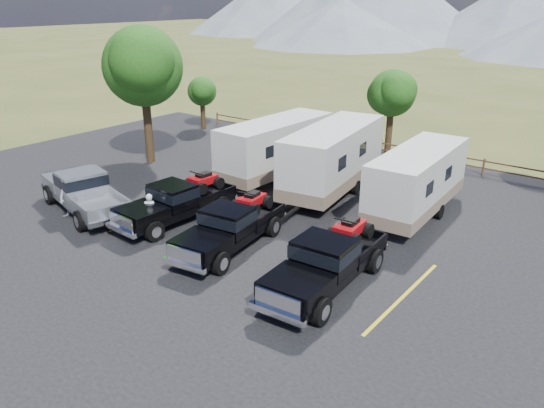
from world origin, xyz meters
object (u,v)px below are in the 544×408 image
Objects in this scene: rig_right at (328,260)px; trailer_left at (276,149)px; person_a at (150,211)px; tree_big_nw at (143,66)px; trailer_right at (417,182)px; rig_center at (231,226)px; person_b at (69,199)px; trailer_center at (333,159)px; rig_left at (178,201)px; pickup_silver at (84,192)px.

rig_right is 11.64m from trailer_left.
person_a is at bearing -89.24° from trailer_left.
tree_big_nw is 0.90× the size of trailer_right.
trailer_left reaches higher than person_a.
rig_center is 3.16× the size of person_b.
person_b is (-7.34, -10.02, -0.80)m from trailer_center.
person_a is (-3.89, -0.76, -0.14)m from rig_center.
rig_left is at bearing 170.56° from rig_right.
trailer_right reaches higher than person_a.
trailer_center is 1.11× the size of trailer_right.
pickup_silver is 4.17× the size of person_a.
person_b is (-3.68, -1.45, 0.15)m from person_a.
rig_left is at bearing 128.32° from pickup_silver.
trailer_left reaches higher than person_b.
trailer_right is at bearing 88.20° from rig_right.
rig_right is at bearing -6.63° from person_b.
tree_big_nw is 13.75m from rig_center.
rig_center is at bearing 154.82° from person_a.
pickup_silver is at bearing -27.68° from person_a.
trailer_right is 11.66m from person_a.
trailer_right is 14.94m from pickup_silver.
person_a is (7.72, -6.48, -4.77)m from tree_big_nw.
tree_big_nw is at bearing 146.24° from rig_center.
trailer_left is 0.94× the size of trailer_center.
tree_big_nw is 4.16× the size of person_b.
tree_big_nw is 9.26m from pickup_silver.
rig_center is 8.67m from trailer_right.
trailer_center reaches higher than pickup_silver.
tree_big_nw is 10.03m from person_b.
person_b is (-12.14, -1.95, -0.04)m from rig_right.
trailer_right reaches higher than person_b.
person_b is at bearing 24.26° from pickup_silver.
rig_right is at bearing 147.13° from person_a.
person_b is at bearing -14.64° from person_a.
trailer_left is at bearing 174.39° from trailer_right.
tree_big_nw is at bearing -176.91° from trailer_right.
trailer_center is at bearing 1.15° from trailer_left.
rig_right reaches higher than person_b.
trailer_left is 8.10m from trailer_right.
trailer_left is (-3.78, 7.82, 0.73)m from rig_center.
rig_left is 3.67m from rig_center.
pickup_silver is at bearing -152.26° from rig_left.
trailer_left is at bearing 170.91° from trailer_center.
rig_left reaches higher than person_b.
rig_left reaches higher than pickup_silver.
pickup_silver is (3.88, -7.06, -4.58)m from tree_big_nw.
pickup_silver is 3.49× the size of person_b.
rig_left is 0.95× the size of rig_right.
trailer_center is at bearing 172.80° from trailer_right.
rig_left is 3.73× the size of person_a.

